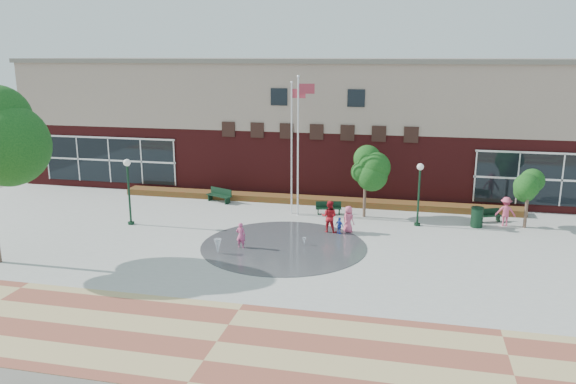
% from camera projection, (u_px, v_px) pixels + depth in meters
% --- Properties ---
extents(ground, '(120.00, 120.00, 0.00)m').
position_uv_depth(ground, '(269.00, 268.00, 25.62)').
color(ground, '#666056').
rests_on(ground, ground).
extents(plaza_concrete, '(46.00, 18.00, 0.01)m').
position_uv_depth(plaza_concrete, '(288.00, 240.00, 29.41)').
color(plaza_concrete, '#A8A8A0').
rests_on(plaza_concrete, ground).
extents(paver_band, '(46.00, 6.00, 0.01)m').
position_uv_depth(paver_band, '(217.00, 342.00, 18.99)').
color(paver_band, '#974D39').
rests_on(paver_band, ground).
extents(splash_pad, '(8.40, 8.40, 0.01)m').
position_uv_depth(splash_pad, '(284.00, 246.00, 28.47)').
color(splash_pad, '#383A3D').
rests_on(splash_pad, ground).
extents(library_building, '(44.40, 10.40, 9.20)m').
position_uv_depth(library_building, '(328.00, 122.00, 41.08)').
color(library_building, '#551617').
rests_on(library_building, ground).
extents(flower_bed, '(26.00, 1.20, 0.40)m').
position_uv_depth(flower_bed, '(314.00, 204.00, 36.61)').
color(flower_bed, maroon).
rests_on(flower_bed, ground).
extents(flagpole_left, '(0.93, 0.23, 7.97)m').
position_uv_depth(flagpole_left, '(292.00, 142.00, 33.24)').
color(flagpole_left, white).
rests_on(flagpole_left, ground).
extents(flagpole_right, '(1.02, 0.23, 8.32)m').
position_uv_depth(flagpole_right, '(299.00, 139.00, 32.88)').
color(flagpole_right, white).
rests_on(flagpole_right, ground).
extents(lamp_left, '(0.40, 0.40, 3.81)m').
position_uv_depth(lamp_left, '(128.00, 184.00, 31.55)').
color(lamp_left, black).
rests_on(lamp_left, ground).
extents(lamp_right, '(0.38, 0.38, 3.61)m').
position_uv_depth(lamp_right, '(419.00, 187.00, 31.33)').
color(lamp_right, black).
rests_on(lamp_right, ground).
extents(bench_left, '(1.88, 1.22, 0.92)m').
position_uv_depth(bench_left, '(219.00, 198.00, 36.87)').
color(bench_left, black).
rests_on(bench_left, ground).
extents(bench_mid, '(1.60, 0.77, 0.78)m').
position_uv_depth(bench_mid, '(329.00, 210.00, 34.08)').
color(bench_mid, black).
rests_on(bench_mid, ground).
extents(bench_right, '(1.59, 0.99, 0.78)m').
position_uv_depth(bench_right, '(488.00, 218.00, 32.52)').
color(bench_right, black).
rests_on(bench_right, ground).
extents(trash_can, '(0.70, 0.70, 1.16)m').
position_uv_depth(trash_can, '(477.00, 217.00, 31.47)').
color(trash_can, black).
rests_on(trash_can, ground).
extents(tree_mid, '(2.44, 2.44, 4.12)m').
position_uv_depth(tree_mid, '(366.00, 168.00, 32.90)').
color(tree_mid, '#4F382C').
rests_on(tree_mid, ground).
extents(tree_small_right, '(1.91, 1.91, 3.26)m').
position_uv_depth(tree_small_right, '(529.00, 187.00, 30.92)').
color(tree_small_right, '#4F382C').
rests_on(tree_small_right, ground).
extents(water_jet_a, '(0.38, 0.38, 0.73)m').
position_uv_depth(water_jet_a, '(218.00, 254.00, 27.34)').
color(water_jet_a, white).
rests_on(water_jet_a, ground).
extents(water_jet_b, '(0.18, 0.18, 0.41)m').
position_uv_depth(water_jet_b, '(304.00, 246.00, 28.54)').
color(water_jet_b, white).
rests_on(water_jet_b, ground).
extents(child_splash, '(0.51, 0.36, 1.34)m').
position_uv_depth(child_splash, '(241.00, 235.00, 28.04)').
color(child_splash, '#D84F84').
rests_on(child_splash, ground).
extents(adult_red, '(0.92, 0.74, 1.79)m').
position_uv_depth(adult_red, '(329.00, 217.00, 30.49)').
color(adult_red, red).
rests_on(adult_red, ground).
extents(adult_pink, '(0.87, 0.80, 1.49)m').
position_uv_depth(adult_pink, '(348.00, 219.00, 30.52)').
color(adult_pink, '#EC5E83').
rests_on(adult_pink, ground).
extents(child_blue, '(0.60, 0.50, 0.95)m').
position_uv_depth(child_blue, '(339.00, 226.00, 30.21)').
color(child_blue, '#223CB6').
rests_on(child_blue, ground).
extents(person_bench, '(1.13, 0.70, 1.69)m').
position_uv_depth(person_bench, '(506.00, 212.00, 31.64)').
color(person_bench, '#DA4B70').
rests_on(person_bench, ground).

